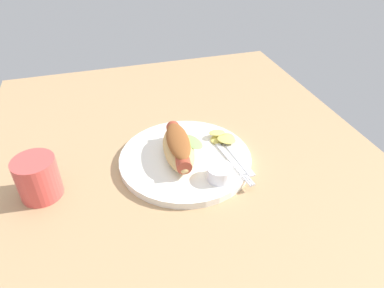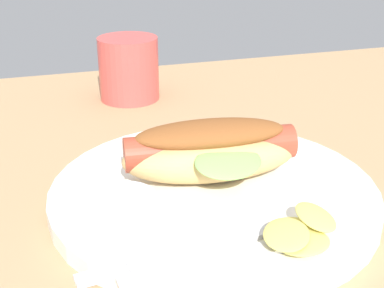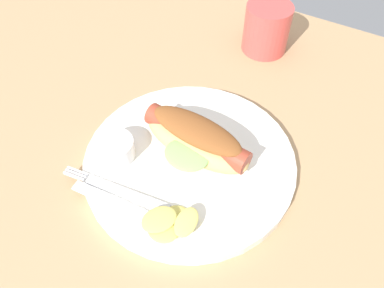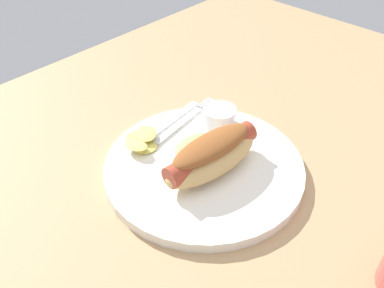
{
  "view_description": "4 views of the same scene",
  "coord_description": "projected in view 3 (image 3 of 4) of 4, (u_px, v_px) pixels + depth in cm",
  "views": [
    {
      "loc": [
        54.86,
        -15.78,
        49.16
      ],
      "look_at": [
        -2.98,
        1.29,
        5.23
      ],
      "focal_mm": 32.67,
      "sensor_mm": 36.0,
      "label": 1
    },
    {
      "loc": [
        10.21,
        39.22,
        24.3
      ],
      "look_at": [
        -2.0,
        -0.62,
        5.63
      ],
      "focal_mm": 49.52,
      "sensor_mm": 36.0,
      "label": 2
    },
    {
      "loc": [
        -19.92,
        26.88,
        42.78
      ],
      "look_at": [
        -4.72,
        0.86,
        6.08
      ],
      "focal_mm": 35.22,
      "sensor_mm": 36.0,
      "label": 3
    },
    {
      "loc": [
        -38.26,
        -29.87,
        42.77
      ],
      "look_at": [
        -5.01,
        1.28,
        5.27
      ],
      "focal_mm": 39.4,
      "sensor_mm": 36.0,
      "label": 4
    }
  ],
  "objects": [
    {
      "name": "ground_plane",
      "position": [
        167.0,
        158.0,
        0.55
      ],
      "size": [
        120.0,
        90.0,
        1.8
      ],
      "primitive_type": "cube",
      "color": "tan"
    },
    {
      "name": "plate",
      "position": [
        188.0,
        163.0,
        0.52
      ],
      "size": [
        29.15,
        29.15,
        1.6
      ],
      "primitive_type": "cylinder",
      "color": "white",
      "rests_on": "ground_plane"
    },
    {
      "name": "hot_dog",
      "position": [
        196.0,
        138.0,
        0.5
      ],
      "size": [
        16.49,
        9.77,
        5.5
      ],
      "rotation": [
        0.0,
        0.0,
        6.2
      ],
      "color": "tan",
      "rests_on": "plate"
    },
    {
      "name": "sauce_ramekin",
      "position": [
        115.0,
        149.0,
        0.51
      ],
      "size": [
        5.32,
        5.32,
        2.86
      ],
      "primitive_type": "cylinder",
      "color": "white",
      "rests_on": "plate"
    },
    {
      "name": "fork",
      "position": [
        116.0,
        189.0,
        0.48
      ],
      "size": [
        14.87,
        3.13,
        0.4
      ],
      "rotation": [
        0.0,
        0.0,
        6.41
      ],
      "color": "silver",
      "rests_on": "plate"
    },
    {
      "name": "knife",
      "position": [
        118.0,
        204.0,
        0.47
      ],
      "size": [
        13.55,
        2.52,
        0.36
      ],
      "primitive_type": "cube",
      "rotation": [
        0.0,
        0.0,
        6.37
      ],
      "color": "silver",
      "rests_on": "plate"
    },
    {
      "name": "chips_pile",
      "position": [
        170.0,
        222.0,
        0.45
      ],
      "size": [
        7.09,
        6.54,
        1.71
      ],
      "color": "#DACC61",
      "rests_on": "plate"
    },
    {
      "name": "drinking_cup",
      "position": [
        267.0,
        28.0,
        0.67
      ],
      "size": [
        8.11,
        8.11,
        8.52
      ],
      "primitive_type": "cylinder",
      "color": "#D84C47",
      "rests_on": "ground_plane"
    }
  ]
}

